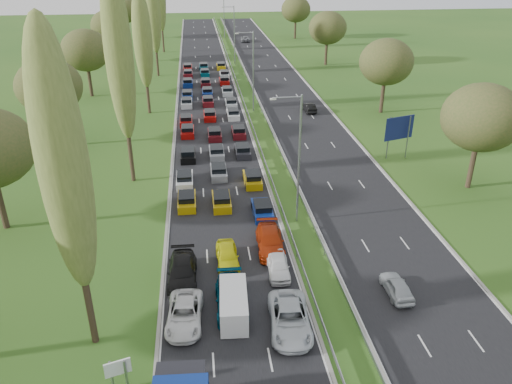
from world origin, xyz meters
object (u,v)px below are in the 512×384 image
near_car_2 (185,314)px  white_van_rear (233,303)px  near_car_3 (182,272)px  info_sign (118,371)px  direction_sign (399,130)px

near_car_2 → white_van_rear: 3.40m
near_car_3 → info_sign: bearing=-107.9°
near_car_3 → info_sign: (-3.45, -10.10, 0.56)m
info_sign → near_car_2: bearing=55.1°
near_car_3 → info_sign: info_sign is taller
near_car_2 → info_sign: (-3.65, -5.24, 0.65)m
info_sign → direction_sign: size_ratio=0.40×
near_car_3 → direction_sign: 33.59m
info_sign → direction_sign: (28.80, 31.97, 2.20)m
direction_sign → near_car_2: bearing=-133.3°
white_van_rear → direction_sign: size_ratio=0.91×
near_car_2 → white_van_rear: (3.35, 0.51, 0.25)m
near_car_3 → direction_sign: direction_sign is taller
near_car_3 → direction_sign: size_ratio=1.04×
near_car_2 → direction_sign: (25.15, 26.73, 2.85)m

